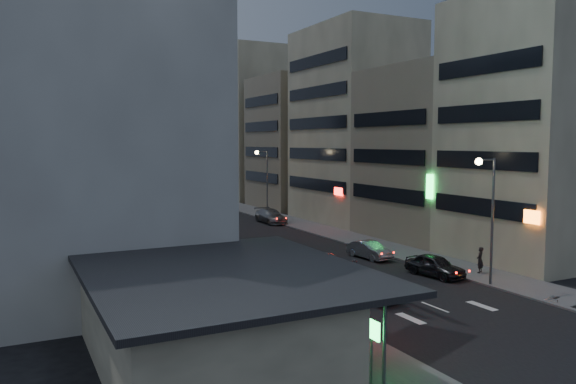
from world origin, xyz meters
TOP-DOWN VIEW (x-y plane):
  - ground at (0.00, 0.00)m, footprint 180.00×180.00m
  - sidewalk_left at (-8.00, 30.00)m, footprint 4.00×120.00m
  - sidewalk_right at (8.00, 30.00)m, footprint 4.00×120.00m
  - food_court at (-13.90, 2.00)m, footprint 11.00×13.00m
  - white_building at (-17.00, 20.00)m, footprint 14.00×24.00m
  - shophouse_near at (15.00, 10.50)m, footprint 10.00×11.00m
  - shophouse_mid at (15.50, 22.00)m, footprint 11.00×12.00m
  - shophouse_far at (15.00, 35.00)m, footprint 10.00×14.00m
  - far_left_a at (-15.50, 45.00)m, footprint 11.00×10.00m
  - far_left_b at (-16.00, 58.00)m, footprint 12.00×10.00m
  - far_right_a at (15.50, 50.00)m, footprint 11.00×12.00m
  - far_right_b at (16.00, 64.00)m, footprint 12.00×12.00m
  - street_lamp_right_near at (5.90, 6.00)m, footprint 1.60×0.44m
  - street_lamp_left at (-5.90, 22.00)m, footprint 1.60×0.44m
  - street_lamp_right_far at (5.90, 40.00)m, footprint 1.60×0.44m
  - parked_car_right_near at (4.89, 9.56)m, footprint 2.31×4.56m
  - parked_car_right_mid at (4.29, 16.44)m, footprint 1.83×4.26m
  - parked_car_left at (-4.07, 28.24)m, footprint 2.41×5.02m
  - parked_car_right_far at (5.60, 37.52)m, footprint 2.26×5.42m
  - road_car_blue at (-2.07, 7.06)m, footprint 1.90×4.35m
  - road_car_silver at (-2.34, 12.74)m, footprint 2.49×5.97m
  - person at (8.04, 8.61)m, footprint 0.77×0.68m
  - scooter_silver_b at (7.41, 2.41)m, footprint 1.16×1.90m

SIDE VIEW (x-z plane):
  - ground at x=0.00m, z-range 0.00..0.00m
  - sidewalk_left at x=-8.00m, z-range 0.00..0.12m
  - sidewalk_right at x=8.00m, z-range 0.00..0.12m
  - scooter_silver_b at x=7.41m, z-range 0.12..1.22m
  - parked_car_right_mid at x=4.29m, z-range 0.00..1.37m
  - parked_car_left at x=-4.07m, z-range 0.00..1.38m
  - road_car_blue at x=-2.07m, z-range 0.00..1.39m
  - parked_car_right_near at x=4.89m, z-range 0.00..1.49m
  - parked_car_right_far at x=5.60m, z-range 0.00..1.57m
  - road_car_silver at x=-2.34m, z-range 0.00..1.72m
  - person at x=8.04m, z-range 0.12..1.90m
  - food_court at x=-13.90m, z-range 0.05..3.92m
  - street_lamp_right_near at x=5.90m, z-range 1.35..9.37m
  - street_lamp_left at x=-5.90m, z-range 1.35..9.37m
  - street_lamp_right_far at x=5.90m, z-range 1.35..9.37m
  - far_left_b at x=-16.00m, z-range 0.00..15.00m
  - shophouse_mid at x=15.50m, z-range 0.00..16.00m
  - white_building at x=-17.00m, z-range 0.00..18.00m
  - far_right_a at x=15.50m, z-range 0.00..18.00m
  - shophouse_near at x=15.00m, z-range 0.00..20.00m
  - far_left_a at x=-15.50m, z-range 0.00..20.00m
  - shophouse_far at x=15.00m, z-range 0.00..22.00m
  - far_right_b at x=16.00m, z-range 0.00..24.00m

